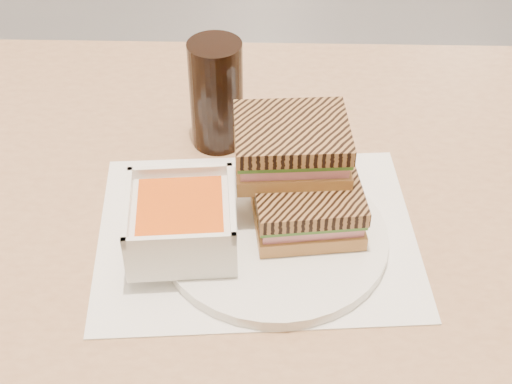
{
  "coord_description": "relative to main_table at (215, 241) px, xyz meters",
  "views": [
    {
      "loc": [
        -0.04,
        -2.63,
        1.38
      ],
      "look_at": [
        0.01,
        -2.0,
        0.82
      ],
      "focal_mm": 52.15,
      "sensor_mm": 36.0,
      "label": 1
    }
  ],
  "objects": [
    {
      "name": "plate",
      "position": [
        0.07,
        -0.12,
        0.12
      ],
      "size": [
        0.27,
        0.27,
        0.01
      ],
      "color": "white",
      "rests_on": "tray_liner"
    },
    {
      "name": "soup_bowl",
      "position": [
        -0.04,
        -0.13,
        0.16
      ],
      "size": [
        0.12,
        0.12,
        0.06
      ],
      "color": "white",
      "rests_on": "plate"
    },
    {
      "name": "tray_liner",
      "position": [
        0.05,
        -0.11,
        0.11
      ],
      "size": [
        0.38,
        0.3,
        0.0
      ],
      "color": "white",
      "rests_on": "main_table"
    },
    {
      "name": "panini_lower",
      "position": [
        0.11,
        -0.11,
        0.16
      ],
      "size": [
        0.13,
        0.11,
        0.06
      ],
      "color": "#BA8444",
      "rests_on": "plate"
    },
    {
      "name": "main_table",
      "position": [
        0.0,
        0.0,
        0.0
      ],
      "size": [
        1.26,
        0.81,
        0.75
      ],
      "color": "tan",
      "rests_on": "ground"
    },
    {
      "name": "cola_glass",
      "position": [
        0.01,
        0.08,
        0.19
      ],
      "size": [
        0.07,
        0.07,
        0.15
      ],
      "color": "black",
      "rests_on": "main_table"
    },
    {
      "name": "panini_upper",
      "position": [
        0.1,
        -0.06,
        0.21
      ],
      "size": [
        0.13,
        0.11,
        0.06
      ],
      "color": "#BA8444",
      "rests_on": "panini_lower"
    }
  ]
}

